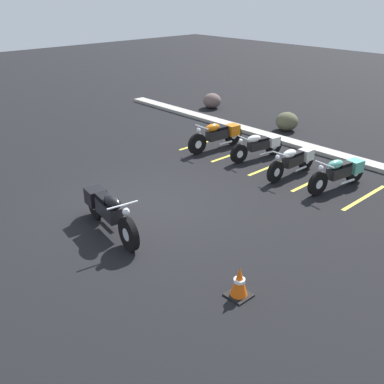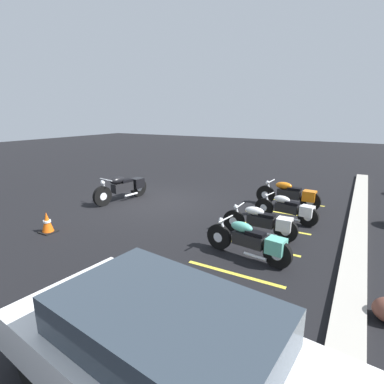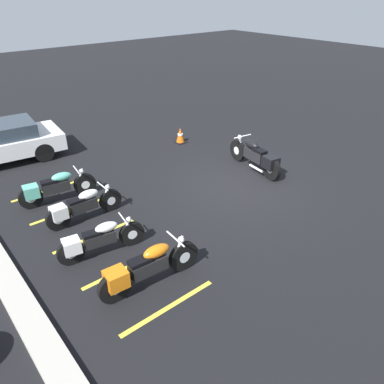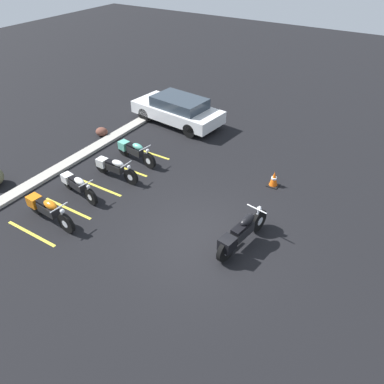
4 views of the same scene
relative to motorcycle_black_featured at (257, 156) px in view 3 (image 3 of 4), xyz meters
name	(u,v)px [view 3 (image 3 of 4)]	position (x,y,z in m)	size (l,w,h in m)	color
ground	(238,185)	(-0.36, 1.15, -0.50)	(60.00, 60.00, 0.00)	black
motorcycle_black_featured	(257,156)	(0.00, 0.00, 0.00)	(2.38, 0.78, 0.94)	black
parked_bike_0	(145,268)	(-2.15, 5.64, -0.03)	(0.62, 2.23, 0.88)	black
parked_bike_1	(97,240)	(-0.66, 5.91, -0.09)	(0.67, 1.96, 0.78)	black
parked_bike_2	(81,206)	(0.85, 5.57, -0.08)	(0.57, 2.02, 0.80)	black
parked_bike_3	(54,188)	(2.21, 5.71, -0.06)	(0.68, 2.09, 0.83)	black
concrete_curb	(9,283)	(-0.36, 7.75, -0.44)	(18.00, 0.50, 0.12)	#A8A399
traffic_cone	(180,136)	(3.47, 0.35, -0.23)	(0.40, 0.40, 0.58)	black
stall_line_0	(169,307)	(-2.89, 5.64, -0.50)	(0.10, 2.10, 0.00)	gold
stall_line_1	(128,267)	(-1.42, 5.64, -0.50)	(0.10, 2.10, 0.00)	gold
stall_line_2	(95,236)	(0.05, 5.64, -0.50)	(0.10, 2.10, 0.00)	gold
stall_line_3	(70,211)	(1.52, 5.64, -0.50)	(0.10, 2.10, 0.00)	gold
stall_line_4	(48,190)	(3.00, 5.64, -0.50)	(0.10, 2.10, 0.00)	gold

